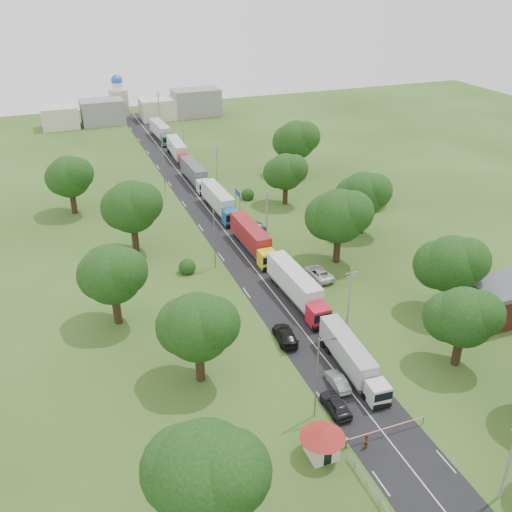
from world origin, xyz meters
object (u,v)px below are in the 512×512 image
guard_booth (322,439)px  truck_0 (351,357)px  boom_barrier (374,432)px  car_lane_front (336,405)px  info_sign (238,196)px  pedestrian_near (366,442)px  car_lane_mid (337,381)px

guard_booth → truck_0: bearing=49.1°
boom_barrier → truck_0: truck_0 is taller
truck_0 → car_lane_front: truck_0 is taller
info_sign → truck_0: (-3.52, -49.76, -1.01)m
info_sign → pedestrian_near: size_ratio=2.65×
boom_barrier → guard_booth: 5.98m
guard_booth → info_sign: (12.40, 60.00, 0.84)m
guard_booth → car_lane_front: bearing=50.0°
car_lane_front → pedestrian_near: car_lane_front is taller
truck_0 → boom_barrier: bearing=-106.5°
info_sign → car_lane_mid: bearing=-96.8°
boom_barrier → car_lane_mid: (0.36, 8.37, -0.19)m
info_sign → car_lane_front: info_sign is taller
boom_barrier → info_sign: info_sign is taller
guard_booth → truck_0: (8.88, 10.24, -0.17)m
info_sign → truck_0: bearing=-94.0°
guard_booth → info_sign: info_sign is taller
car_lane_front → car_lane_mid: bearing=-120.7°
pedestrian_near → guard_booth: bearing=134.0°
boom_barrier → info_sign: size_ratio=2.25×
guard_booth → pedestrian_near: bearing=-9.8°
boom_barrier → car_lane_mid: 8.38m
guard_booth → car_lane_mid: guard_booth is taller
guard_booth → car_lane_mid: (6.20, 8.38, -1.46)m
truck_0 → guard_booth: bearing=-130.9°
boom_barrier → guard_booth: bearing=-180.0°
boom_barrier → pedestrian_near: bearing=-150.1°
info_sign → car_lane_front: bearing=-98.5°
pedestrian_near → truck_0: bearing=32.1°
boom_barrier → truck_0: (3.04, 10.24, 1.10)m
boom_barrier → truck_0: bearing=73.5°
car_lane_mid → guard_booth: bearing=56.2°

